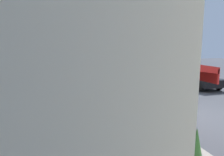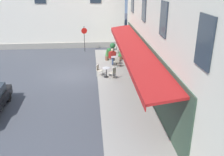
{
  "view_description": "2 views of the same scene",
  "coord_description": "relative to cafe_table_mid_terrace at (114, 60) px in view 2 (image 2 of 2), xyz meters",
  "views": [
    {
      "loc": [
        7.49,
        -6.26,
        3.18
      ],
      "look_at": [
        -2.77,
        -3.14,
        1.49
      ],
      "focal_mm": 33.22,
      "sensor_mm": 36.0,
      "label": 1
    },
    {
      "loc": [
        -18.44,
        -1.39,
        7.1
      ],
      "look_at": [
        -3.74,
        -2.66,
        1.13
      ],
      "focal_mm": 40.09,
      "sensor_mm": 36.0,
      "label": 2
    }
  ],
  "objects": [
    {
      "name": "cafe_chair_cream_by_window",
      "position": [
        -3.2,
        0.42,
        0.06
      ],
      "size": [
        0.57,
        0.57,
        0.91
      ],
      "color": "beige",
      "rests_on": "ground_plane"
    },
    {
      "name": "cafe_chair_cream_corner_left",
      "position": [
        -0.62,
        -0.13,
        0.06
      ],
      "size": [
        0.48,
        0.48,
        0.91
      ],
      "color": "beige",
      "rests_on": "ground_plane"
    },
    {
      "name": "cafe_chair_cream_back_row",
      "position": [
        -2.5,
        1.45,
        0.06
      ],
      "size": [
        0.53,
        0.53,
        0.91
      ],
      "color": "beige",
      "rests_on": "ground_plane"
    },
    {
      "name": "potted_plant_by_steps",
      "position": [
        4.23,
        -0.21,
        0.03
      ],
      "size": [
        0.56,
        0.56,
        0.91
      ],
      "color": "#4C4C51",
      "rests_on": "ground_plane"
    },
    {
      "name": "back_alley_steps",
      "position": [
        4.57,
        -1.22,
        -0.25
      ],
      "size": [
        2.4,
        1.75,
        0.6
      ],
      "color": "gray",
      "rests_on": "ground_plane"
    },
    {
      "name": "cafe_chair_cream_near_door",
      "position": [
        0.61,
        0.18,
        0.06
      ],
      "size": [
        0.5,
        0.5,
        0.91
      ],
      "color": "beige",
      "rests_on": "ground_plane"
    },
    {
      "name": "sidewalk_cafe_terrace",
      "position": [
        -5.28,
        -0.03,
        -0.49
      ],
      "size": [
        20.5,
        3.2,
        0.01
      ],
      "primitive_type": "cube",
      "color": "gray",
      "rests_on": "ground_plane"
    },
    {
      "name": "cafe_table_streetside",
      "position": [
        -2.77,
        0.88,
        0.0
      ],
      "size": [
        0.6,
        0.6,
        0.75
      ],
      "color": "black",
      "rests_on": "ground_plane"
    },
    {
      "name": "no_parking_sign",
      "position": [
        4.41,
        2.61,
        1.3
      ],
      "size": [
        0.14,
        0.58,
        2.6
      ],
      "color": "black",
      "rests_on": "ground_plane"
    },
    {
      "name": "potted_plant_entrance_left",
      "position": [
        1.6,
        -0.72,
        0.01
      ],
      "size": [
        0.47,
        0.47,
        1.03
      ],
      "color": "brown",
      "rests_on": "ground_plane"
    },
    {
      "name": "potted_plant_mid_terrace",
      "position": [
        1.42,
        0.55,
        0.08
      ],
      "size": [
        0.33,
        0.33,
        1.17
      ],
      "color": "brown",
      "rests_on": "ground_plane"
    },
    {
      "name": "seated_patron_in_red",
      "position": [
        0.4,
        0.12,
        0.22
      ],
      "size": [
        0.64,
        0.67,
        1.35
      ],
      "color": "navy",
      "rests_on": "ground_plane"
    },
    {
      "name": "potted_plant_under_sign",
      "position": [
        2.89,
        0.23,
        -0.1
      ],
      "size": [
        0.48,
        0.48,
        0.74
      ],
      "color": "brown",
      "rests_on": "ground_plane"
    },
    {
      "name": "cafe_table_mid_terrace",
      "position": [
        0.0,
        0.0,
        0.0
      ],
      "size": [
        0.6,
        0.6,
        0.75
      ],
      "color": "black",
      "rests_on": "ground_plane"
    },
    {
      "name": "ground_plane",
      "position": [
        -2.03,
        3.37,
        -0.49
      ],
      "size": [
        70.0,
        70.0,
        0.0
      ],
      "primitive_type": "plane",
      "color": "#42444C"
    }
  ]
}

